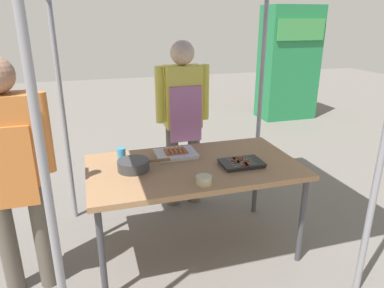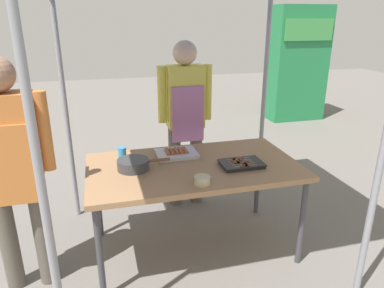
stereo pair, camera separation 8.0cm
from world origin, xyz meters
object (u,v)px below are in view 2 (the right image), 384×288
(condiment_bowl, at_px, (202,180))
(tray_grilled_sausages, at_px, (176,153))
(cooking_wok, at_px, (133,164))
(neighbor_stall_left, at_px, (296,64))
(drink_cup_near_edge, at_px, (122,153))
(stall_table, at_px, (194,171))
(customer_nearby, at_px, (11,161))
(vendor_woman, at_px, (185,112))
(tray_meat_skewers, at_px, (241,164))

(condiment_bowl, bearing_deg, tray_grilled_sausages, 95.70)
(cooking_wok, height_order, neighbor_stall_left, neighbor_stall_left)
(condiment_bowl, xyz_separation_m, drink_cup_near_edge, (-0.49, 0.60, 0.02))
(tray_grilled_sausages, height_order, drink_cup_near_edge, drink_cup_near_edge)
(tray_grilled_sausages, relative_size, drink_cup_near_edge, 3.46)
(stall_table, height_order, condiment_bowl, condiment_bowl)
(customer_nearby, bearing_deg, condiment_bowl, -10.92)
(tray_grilled_sausages, relative_size, neighbor_stall_left, 0.16)
(customer_nearby, bearing_deg, stall_table, 4.91)
(stall_table, xyz_separation_m, drink_cup_near_edge, (-0.52, 0.26, 0.10))
(stall_table, bearing_deg, condiment_bowl, -95.39)
(stall_table, xyz_separation_m, vendor_woman, (0.13, 0.77, 0.27))
(condiment_bowl, bearing_deg, stall_table, 84.61)
(tray_meat_skewers, relative_size, vendor_woman, 0.20)
(cooking_wok, xyz_separation_m, vendor_woman, (0.58, 0.74, 0.17))
(tray_grilled_sausages, bearing_deg, tray_meat_skewers, -38.02)
(stall_table, relative_size, tray_grilled_sausages, 4.87)
(vendor_woman, distance_m, neighbor_stall_left, 3.85)
(tray_grilled_sausages, bearing_deg, stall_table, -68.11)
(stall_table, relative_size, customer_nearby, 0.99)
(cooking_wok, xyz_separation_m, customer_nearby, (-0.78, -0.13, 0.16))
(tray_meat_skewers, height_order, drink_cup_near_edge, drink_cup_near_edge)
(condiment_bowl, bearing_deg, vendor_woman, 81.89)
(tray_grilled_sausages, relative_size, cooking_wok, 0.84)
(stall_table, xyz_separation_m, tray_grilled_sausages, (-0.09, 0.22, 0.07))
(customer_nearby, bearing_deg, tray_meat_skewers, -0.50)
(tray_meat_skewers, xyz_separation_m, cooking_wok, (-0.80, 0.15, 0.03))
(condiment_bowl, relative_size, drink_cup_near_edge, 1.17)
(stall_table, xyz_separation_m, neighbor_stall_left, (2.88, 3.46, 0.32))
(customer_nearby, relative_size, neighbor_stall_left, 0.80)
(drink_cup_near_edge, bearing_deg, stall_table, -26.89)
(tray_grilled_sausages, xyz_separation_m, drink_cup_near_edge, (-0.43, 0.05, 0.03))
(cooking_wok, distance_m, vendor_woman, 0.96)
(vendor_woman, distance_m, customer_nearby, 1.61)
(stall_table, relative_size, neighbor_stall_left, 0.79)
(tray_meat_skewers, relative_size, customer_nearby, 0.20)
(stall_table, height_order, customer_nearby, customer_nearby)
(drink_cup_near_edge, bearing_deg, condiment_bowl, -50.98)
(stall_table, distance_m, customer_nearby, 1.26)
(stall_table, height_order, drink_cup_near_edge, drink_cup_near_edge)
(cooking_wok, relative_size, neighbor_stall_left, 0.19)
(tray_meat_skewers, xyz_separation_m, customer_nearby, (-1.57, 0.01, 0.19))
(tray_meat_skewers, xyz_separation_m, vendor_woman, (-0.22, 0.89, 0.20))
(stall_table, xyz_separation_m, customer_nearby, (-1.23, -0.11, 0.26))
(condiment_bowl, bearing_deg, customer_nearby, 169.08)
(condiment_bowl, relative_size, customer_nearby, 0.07)
(stall_table, relative_size, vendor_woman, 0.99)
(condiment_bowl, height_order, neighbor_stall_left, neighbor_stall_left)
(stall_table, xyz_separation_m, condiment_bowl, (-0.03, -0.34, 0.08))
(neighbor_stall_left, bearing_deg, customer_nearby, -139.07)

